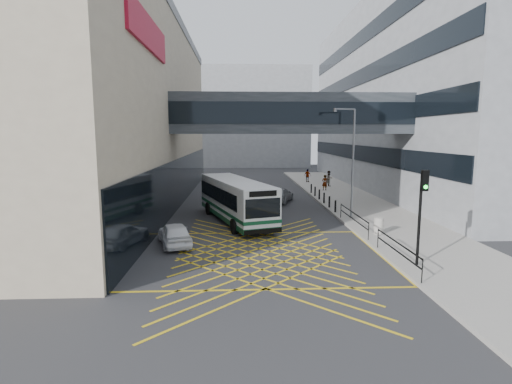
{
  "coord_description": "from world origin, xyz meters",
  "views": [
    {
      "loc": [
        -1.03,
        -19.22,
        5.96
      ],
      "look_at": [
        0.0,
        4.0,
        2.6
      ],
      "focal_mm": 28.0,
      "sensor_mm": 36.0,
      "label": 1
    }
  ],
  "objects": [
    {
      "name": "car_dark",
      "position": [
        0.18,
        9.98,
        0.77
      ],
      "size": [
        3.04,
        5.22,
        1.53
      ],
      "primitive_type": "imported",
      "rotation": [
        0.0,
        0.0,
        2.9
      ],
      "color": "#232328",
      "rests_on": "ground"
    },
    {
      "name": "building_whsmith",
      "position": [
        -17.98,
        16.0,
        8.0
      ],
      "size": [
        24.17,
        42.0,
        16.0
      ],
      "color": "tan",
      "rests_on": "ground"
    },
    {
      "name": "ground",
      "position": [
        0.0,
        0.0,
        0.0
      ],
      "size": [
        120.0,
        120.0,
        0.0
      ],
      "primitive_type": "plane",
      "color": "#333335"
    },
    {
      "name": "pavement",
      "position": [
        9.0,
        15.0,
        0.08
      ],
      "size": [
        6.0,
        54.0,
        0.16
      ],
      "primitive_type": "cube",
      "color": "#A39E95",
      "rests_on": "ground"
    },
    {
      "name": "street_lamp",
      "position": [
        6.72,
        7.92,
        4.45
      ],
      "size": [
        1.7,
        0.66,
        7.54
      ],
      "rotation": [
        0.0,
        0.0,
        0.28
      ],
      "color": "slate",
      "rests_on": "pavement"
    },
    {
      "name": "pedestrian_b",
      "position": [
        9.16,
        24.89,
        1.03
      ],
      "size": [
        0.98,
        0.81,
        1.75
      ],
      "primitive_type": "imported",
      "rotation": [
        0.0,
        0.0,
        0.44
      ],
      "color": "gray",
      "rests_on": "pavement"
    },
    {
      "name": "building_right",
      "position": [
        23.98,
        24.0,
        10.0
      ],
      "size": [
        24.09,
        44.0,
        20.0
      ],
      "color": "gray",
      "rests_on": "ground"
    },
    {
      "name": "bus",
      "position": [
        -1.28,
        7.96,
        1.55
      ],
      "size": [
        5.47,
        10.5,
        2.88
      ],
      "rotation": [
        0.0,
        0.0,
        0.32
      ],
      "color": "silver",
      "rests_on": "ground"
    },
    {
      "name": "bollards",
      "position": [
        6.25,
        15.0,
        0.61
      ],
      "size": [
        0.14,
        10.14,
        0.9
      ],
      "color": "black",
      "rests_on": "pavement"
    },
    {
      "name": "car_white",
      "position": [
        -4.5,
        1.99,
        0.64
      ],
      "size": [
        2.77,
        4.34,
        1.28
      ],
      "primitive_type": "imported",
      "rotation": [
        0.0,
        0.0,
        3.44
      ],
      "color": "white",
      "rests_on": "ground"
    },
    {
      "name": "kerb_railings",
      "position": [
        6.15,
        1.78,
        0.88
      ],
      "size": [
        0.05,
        12.54,
        1.0
      ],
      "color": "black",
      "rests_on": "pavement"
    },
    {
      "name": "traffic_light",
      "position": [
        6.98,
        -2.38,
        2.95
      ],
      "size": [
        0.31,
        0.5,
        4.29
      ],
      "rotation": [
        0.0,
        0.0,
        0.09
      ],
      "color": "black",
      "rests_on": "pavement"
    },
    {
      "name": "box_junction",
      "position": [
        0.0,
        0.0,
        0.0
      ],
      "size": [
        12.0,
        9.0,
        0.01
      ],
      "color": "gold",
      "rests_on": "ground"
    },
    {
      "name": "pedestrian_a",
      "position": [
        7.98,
        21.86,
        0.96
      ],
      "size": [
        0.73,
        0.6,
        1.6
      ],
      "primitive_type": "imported",
      "rotation": [
        0.0,
        0.0,
        3.4
      ],
      "color": "gray",
      "rests_on": "pavement"
    },
    {
      "name": "car_silver",
      "position": [
        2.62,
        15.58,
        0.68
      ],
      "size": [
        3.17,
        4.74,
        1.36
      ],
      "primitive_type": "imported",
      "rotation": [
        0.0,
        0.0,
        2.81
      ],
      "color": "gray",
      "rests_on": "ground"
    },
    {
      "name": "building_far",
      "position": [
        -2.0,
        60.0,
        9.0
      ],
      "size": [
        28.0,
        16.0,
        18.0
      ],
      "primitive_type": "cube",
      "color": "gray",
      "rests_on": "ground"
    },
    {
      "name": "litter_bin",
      "position": [
        7.19,
        3.35,
        0.64
      ],
      "size": [
        0.56,
        0.56,
        0.96
      ],
      "primitive_type": "cylinder",
      "color": "#ADA89E",
      "rests_on": "pavement"
    },
    {
      "name": "pedestrian_c",
      "position": [
        7.47,
        29.16,
        0.95
      ],
      "size": [
        1.02,
        0.92,
        1.59
      ],
      "primitive_type": "imported",
      "rotation": [
        0.0,
        0.0,
        2.5
      ],
      "color": "gray",
      "rests_on": "pavement"
    },
    {
      "name": "skybridge",
      "position": [
        3.0,
        12.0,
        7.5
      ],
      "size": [
        20.0,
        4.1,
        3.0
      ],
      "color": "#31363B",
      "rests_on": "ground"
    }
  ]
}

